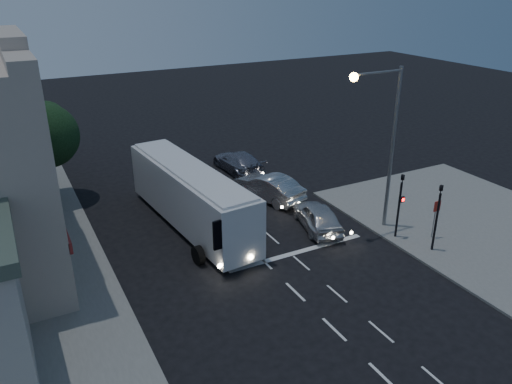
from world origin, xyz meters
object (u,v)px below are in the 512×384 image
car_sedan_b (238,162)px  streetlight (385,132)px  tour_bus (190,195)px  street_tree (45,133)px  traffic_signal_main (400,198)px  car_sedan_a (269,187)px  regulatory_sign (436,213)px  traffic_signal_side (438,210)px  car_suv (318,216)px

car_sedan_b → streetlight: streetlight is taller
tour_bus → street_tree: street_tree is taller
traffic_signal_main → car_sedan_a: bearing=114.4°
regulatory_sign → car_sedan_b: bearing=108.6°
tour_bus → traffic_signal_side: bearing=-45.8°
tour_bus → streetlight: size_ratio=1.32×
car_sedan_b → regulatory_sign: size_ratio=2.38×
car_sedan_a → traffic_signal_side: 10.91m
car_sedan_b → traffic_signal_main: traffic_signal_main is taller
traffic_signal_side → streetlight: size_ratio=0.46×
regulatory_sign → street_tree: street_tree is taller
car_sedan_b → traffic_signal_main: size_ratio=1.28×
streetlight → street_tree: 20.19m
car_suv → traffic_signal_main: 4.66m
car_suv → regulatory_sign: 6.36m
car_sedan_b → traffic_signal_side: 15.88m
car_sedan_a → street_tree: size_ratio=0.82×
tour_bus → car_sedan_b: tour_bus is taller
streetlight → car_sedan_a: bearing=117.2°
tour_bus → car_sedan_b: 9.21m
car_sedan_a → car_sedan_b: bearing=-111.1°
tour_bus → car_sedan_b: (6.24, 6.67, -1.19)m
tour_bus → traffic_signal_side: 13.30m
tour_bus → car_sedan_a: tour_bus is taller
car_sedan_a → traffic_signal_side: bearing=97.1°
tour_bus → regulatory_sign: bearing=-39.9°
tour_bus → street_tree: (-6.43, 7.57, 2.55)m
car_suv → traffic_signal_side: 6.52m
tour_bus → traffic_signal_side: traffic_signal_side is taller
tour_bus → streetlight: bearing=-35.1°
car_suv → car_sedan_a: car_sedan_a is taller
tour_bus → street_tree: size_ratio=1.92×
tour_bus → car_sedan_a: bearing=7.0°
car_sedan_a → regulatory_sign: bearing=104.3°
tour_bus → regulatory_sign: 13.49m
traffic_signal_main → streetlight: bearing=100.2°
tour_bus → traffic_signal_side: size_ratio=2.91×
street_tree → streetlight: bearing=-39.5°
car_suv → car_sedan_b: 10.32m
car_sedan_b → car_suv: bearing=87.6°
traffic_signal_side → regulatory_sign: (1.00, 0.96, -0.82)m
car_suv → traffic_signal_side: (3.84, -5.00, 1.66)m
car_sedan_a → traffic_signal_side: (4.29, -9.90, 1.59)m
regulatory_sign → streetlight: streetlight is taller
traffic_signal_main → traffic_signal_side: bearing=-70.5°
traffic_signal_side → streetlight: (-0.96, 3.40, 3.31)m
traffic_signal_main → tour_bus: bearing=144.5°
car_sedan_a → traffic_signal_main: bearing=98.0°
regulatory_sign → streetlight: 5.18m
tour_bus → car_suv: 7.33m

